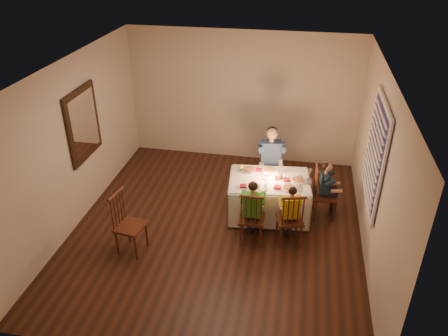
% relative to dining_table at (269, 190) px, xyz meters
% --- Properties ---
extents(ground, '(5.00, 5.00, 0.00)m').
position_rel_dining_table_xyz_m(ground, '(-0.76, -0.53, -0.48)').
color(ground, black).
rests_on(ground, ground).
extents(wall_left, '(0.02, 5.00, 2.60)m').
position_rel_dining_table_xyz_m(wall_left, '(-3.01, -0.53, 0.82)').
color(wall_left, beige).
rests_on(wall_left, ground).
extents(wall_right, '(0.02, 5.00, 2.60)m').
position_rel_dining_table_xyz_m(wall_right, '(1.49, -0.53, 0.82)').
color(wall_right, beige).
rests_on(wall_right, ground).
extents(wall_back, '(4.50, 0.02, 2.60)m').
position_rel_dining_table_xyz_m(wall_back, '(-0.76, 1.97, 0.82)').
color(wall_back, beige).
rests_on(wall_back, ground).
extents(ceiling, '(5.00, 5.00, 0.00)m').
position_rel_dining_table_xyz_m(ceiling, '(-0.76, -0.53, 2.12)').
color(ceiling, white).
rests_on(ceiling, wall_back).
extents(dining_table, '(1.39, 1.07, 0.64)m').
position_rel_dining_table_xyz_m(dining_table, '(0.00, 0.00, 0.00)').
color(dining_table, white).
rests_on(dining_table, ground).
extents(chair_adult, '(0.43, 0.42, 0.92)m').
position_rel_dining_table_xyz_m(chair_adult, '(-0.05, 0.72, -0.48)').
color(chair_adult, '#3E1A10').
rests_on(chair_adult, ground).
extents(chair_near_left, '(0.38, 0.37, 0.92)m').
position_rel_dining_table_xyz_m(chair_near_left, '(-0.18, -0.75, -0.48)').
color(chair_near_left, '#3E1A10').
rests_on(chair_near_left, ground).
extents(chair_near_right, '(0.46, 0.44, 0.92)m').
position_rel_dining_table_xyz_m(chair_near_right, '(0.38, -0.68, -0.48)').
color(chair_near_right, '#3E1A10').
rests_on(chair_near_right, ground).
extents(chair_end, '(0.39, 0.41, 0.92)m').
position_rel_dining_table_xyz_m(chair_end, '(0.90, 0.11, -0.48)').
color(chair_end, '#3E1A10').
rests_on(chair_end, ground).
extents(chair_extra, '(0.44, 0.46, 0.98)m').
position_rel_dining_table_xyz_m(chair_extra, '(-1.89, -1.30, -0.48)').
color(chair_extra, '#3E1A10').
rests_on(chair_extra, ground).
extents(adult, '(0.53, 0.49, 1.26)m').
position_rel_dining_table_xyz_m(adult, '(-0.05, 0.72, -0.48)').
color(adult, '#2E4C73').
rests_on(adult, ground).
extents(child_green, '(0.36, 0.33, 1.06)m').
position_rel_dining_table_xyz_m(child_green, '(-0.18, -0.75, -0.48)').
color(child_green, green).
rests_on(child_green, ground).
extents(child_yellow, '(0.38, 0.36, 1.00)m').
position_rel_dining_table_xyz_m(child_yellow, '(0.38, -0.68, -0.48)').
color(child_yellow, yellow).
rests_on(child_yellow, ground).
extents(child_teal, '(0.32, 0.34, 1.00)m').
position_rel_dining_table_xyz_m(child_teal, '(0.90, 0.11, -0.48)').
color(child_teal, '#162B39').
rests_on(child_teal, ground).
extents(setting_adult, '(0.29, 0.29, 0.02)m').
position_rel_dining_table_xyz_m(setting_adult, '(-0.02, 0.27, 0.20)').
color(setting_adult, silver).
rests_on(setting_adult, dining_table).
extents(setting_green, '(0.29, 0.29, 0.02)m').
position_rel_dining_table_xyz_m(setting_green, '(-0.21, -0.29, 0.20)').
color(setting_green, silver).
rests_on(setting_green, dining_table).
extents(setting_yellow, '(0.29, 0.29, 0.02)m').
position_rel_dining_table_xyz_m(setting_yellow, '(0.32, -0.22, 0.20)').
color(setting_yellow, silver).
rests_on(setting_yellow, dining_table).
extents(setting_teal, '(0.29, 0.29, 0.02)m').
position_rel_dining_table_xyz_m(setting_teal, '(0.45, 0.03, 0.20)').
color(setting_teal, silver).
rests_on(setting_teal, dining_table).
extents(candle_left, '(0.06, 0.06, 0.10)m').
position_rel_dining_table_xyz_m(candle_left, '(-0.07, -0.01, 0.24)').
color(candle_left, white).
rests_on(candle_left, dining_table).
extents(candle_right, '(0.06, 0.06, 0.10)m').
position_rel_dining_table_xyz_m(candle_right, '(0.09, 0.01, 0.24)').
color(candle_right, white).
rests_on(candle_right, dining_table).
extents(squash, '(0.09, 0.09, 0.09)m').
position_rel_dining_table_xyz_m(squash, '(-0.50, 0.22, 0.24)').
color(squash, yellow).
rests_on(squash, dining_table).
extents(orange_fruit, '(0.08, 0.08, 0.08)m').
position_rel_dining_table_xyz_m(orange_fruit, '(0.15, 0.06, 0.23)').
color(orange_fruit, orange).
rests_on(orange_fruit, dining_table).
extents(serving_bowl, '(0.20, 0.20, 0.05)m').
position_rel_dining_table_xyz_m(serving_bowl, '(-0.35, 0.17, 0.22)').
color(serving_bowl, silver).
rests_on(serving_bowl, dining_table).
extents(wall_mirror, '(0.06, 0.95, 1.15)m').
position_rel_dining_table_xyz_m(wall_mirror, '(-2.97, -0.23, 1.02)').
color(wall_mirror, black).
rests_on(wall_mirror, wall_left).
extents(window_blinds, '(0.07, 1.34, 1.54)m').
position_rel_dining_table_xyz_m(window_blinds, '(1.45, -0.43, 1.02)').
color(window_blinds, black).
rests_on(window_blinds, wall_right).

